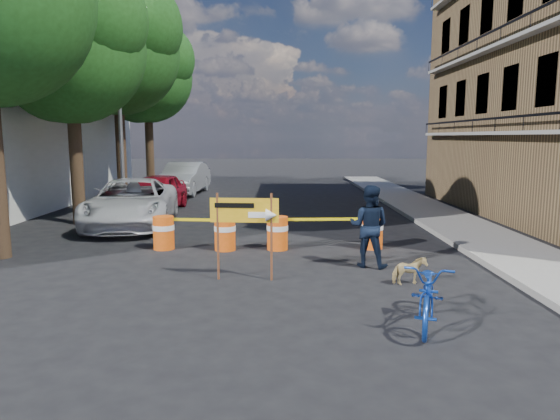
{
  "coord_description": "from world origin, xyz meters",
  "views": [
    {
      "loc": [
        0.15,
        -10.3,
        3.02
      ],
      "look_at": [
        0.21,
        1.4,
        1.3
      ],
      "focal_mm": 32.0,
      "sensor_mm": 36.0,
      "label": 1
    }
  ],
  "objects_px": {
    "pedestrian": "(369,226)",
    "suv_white": "(132,203)",
    "barrel_far_left": "(164,232)",
    "barrel_mid_right": "(277,232)",
    "dog": "(409,271)",
    "bicycle": "(430,262)",
    "sedan_red": "(157,192)",
    "barrel_mid_left": "(225,233)",
    "detour_sign": "(253,217)",
    "sedan_silver": "(185,178)",
    "barrel_far_right": "(372,231)"
  },
  "relations": [
    {
      "from": "pedestrian",
      "to": "suv_white",
      "type": "height_order",
      "value": "pedestrian"
    },
    {
      "from": "barrel_far_left",
      "to": "suv_white",
      "type": "bearing_deg",
      "value": 117.82
    },
    {
      "from": "barrel_mid_right",
      "to": "dog",
      "type": "distance_m",
      "value": 4.24
    },
    {
      "from": "bicycle",
      "to": "sedan_red",
      "type": "distance_m",
      "value": 14.59
    },
    {
      "from": "barrel_mid_right",
      "to": "sedan_red",
      "type": "xyz_separation_m",
      "value": [
        -4.94,
        7.1,
        0.3
      ]
    },
    {
      "from": "barrel_mid_left",
      "to": "barrel_far_left",
      "type": "bearing_deg",
      "value": 175.48
    },
    {
      "from": "pedestrian",
      "to": "bicycle",
      "type": "height_order",
      "value": "bicycle"
    },
    {
      "from": "sedan_red",
      "to": "dog",
      "type": "bearing_deg",
      "value": -51.1
    },
    {
      "from": "detour_sign",
      "to": "bicycle",
      "type": "bearing_deg",
      "value": -37.21
    },
    {
      "from": "barrel_far_left",
      "to": "suv_white",
      "type": "relative_size",
      "value": 0.16
    },
    {
      "from": "pedestrian",
      "to": "barrel_far_left",
      "type": "bearing_deg",
      "value": 1.99
    },
    {
      "from": "detour_sign",
      "to": "suv_white",
      "type": "height_order",
      "value": "detour_sign"
    },
    {
      "from": "barrel_far_left",
      "to": "barrel_mid_left",
      "type": "xyz_separation_m",
      "value": [
        1.67,
        -0.13,
        0.0
      ]
    },
    {
      "from": "pedestrian",
      "to": "sedan_silver",
      "type": "xyz_separation_m",
      "value": [
        -7.08,
        15.1,
        -0.12
      ]
    },
    {
      "from": "barrel_mid_right",
      "to": "bicycle",
      "type": "height_order",
      "value": "bicycle"
    },
    {
      "from": "barrel_far_left",
      "to": "suv_white",
      "type": "distance_m",
      "value": 4.01
    },
    {
      "from": "dog",
      "to": "pedestrian",
      "type": "bearing_deg",
      "value": 6.47
    },
    {
      "from": "suv_white",
      "to": "sedan_silver",
      "type": "bearing_deg",
      "value": 83.26
    },
    {
      "from": "barrel_mid_right",
      "to": "dog",
      "type": "xyz_separation_m",
      "value": [
        2.71,
        -3.26,
        -0.18
      ]
    },
    {
      "from": "barrel_mid_left",
      "to": "pedestrian",
      "type": "distance_m",
      "value": 3.97
    },
    {
      "from": "barrel_mid_right",
      "to": "bicycle",
      "type": "bearing_deg",
      "value": -66.1
    },
    {
      "from": "dog",
      "to": "sedan_red",
      "type": "relative_size",
      "value": 0.15
    },
    {
      "from": "barrel_mid_right",
      "to": "sedan_red",
      "type": "height_order",
      "value": "sedan_red"
    },
    {
      "from": "barrel_mid_right",
      "to": "suv_white",
      "type": "xyz_separation_m",
      "value": [
        -4.94,
        3.6,
        0.33
      ]
    },
    {
      "from": "pedestrian",
      "to": "dog",
      "type": "distance_m",
      "value": 1.72
    },
    {
      "from": "dog",
      "to": "sedan_silver",
      "type": "height_order",
      "value": "sedan_silver"
    },
    {
      "from": "suv_white",
      "to": "barrel_far_left",
      "type": "bearing_deg",
      "value": -68.92
    },
    {
      "from": "detour_sign",
      "to": "barrel_far_left",
      "type": "bearing_deg",
      "value": 135.01
    },
    {
      "from": "barrel_far_right",
      "to": "dog",
      "type": "relative_size",
      "value": 1.31
    },
    {
      "from": "barrel_mid_right",
      "to": "bicycle",
      "type": "distance_m",
      "value": 6.03
    },
    {
      "from": "detour_sign",
      "to": "pedestrian",
      "type": "bearing_deg",
      "value": 27.09
    },
    {
      "from": "barrel_mid_right",
      "to": "suv_white",
      "type": "bearing_deg",
      "value": 143.92
    },
    {
      "from": "bicycle",
      "to": "sedan_red",
      "type": "relative_size",
      "value": 0.46
    },
    {
      "from": "pedestrian",
      "to": "sedan_silver",
      "type": "height_order",
      "value": "pedestrian"
    },
    {
      "from": "dog",
      "to": "sedan_silver",
      "type": "distance_m",
      "value": 18.26
    },
    {
      "from": "barrel_far_left",
      "to": "barrel_mid_left",
      "type": "height_order",
      "value": "same"
    },
    {
      "from": "barrel_mid_right",
      "to": "detour_sign",
      "type": "bearing_deg",
      "value": -99.87
    },
    {
      "from": "detour_sign",
      "to": "pedestrian",
      "type": "height_order",
      "value": "pedestrian"
    },
    {
      "from": "barrel_mid_left",
      "to": "sedan_red",
      "type": "xyz_separation_m",
      "value": [
        -3.54,
        7.16,
        0.3
      ]
    },
    {
      "from": "barrel_mid_right",
      "to": "sedan_silver",
      "type": "relative_size",
      "value": 0.18
    },
    {
      "from": "suv_white",
      "to": "dog",
      "type": "bearing_deg",
      "value": -48.61
    },
    {
      "from": "barrel_far_right",
      "to": "sedan_silver",
      "type": "relative_size",
      "value": 0.18
    },
    {
      "from": "barrel_far_right",
      "to": "pedestrian",
      "type": "bearing_deg",
      "value": -103.35
    },
    {
      "from": "barrel_far_right",
      "to": "bicycle",
      "type": "bearing_deg",
      "value": -91.57
    },
    {
      "from": "detour_sign",
      "to": "sedan_silver",
      "type": "height_order",
      "value": "detour_sign"
    },
    {
      "from": "suv_white",
      "to": "sedan_silver",
      "type": "distance_m",
      "value": 9.71
    },
    {
      "from": "barrel_far_right",
      "to": "sedan_red",
      "type": "bearing_deg",
      "value": 137.16
    },
    {
      "from": "barrel_far_left",
      "to": "barrel_mid_right",
      "type": "bearing_deg",
      "value": -1.28
    },
    {
      "from": "detour_sign",
      "to": "sedan_silver",
      "type": "xyz_separation_m",
      "value": [
        -4.44,
        16.21,
        -0.52
      ]
    },
    {
      "from": "sedan_red",
      "to": "bicycle",
      "type": "bearing_deg",
      "value": -57.2
    }
  ]
}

